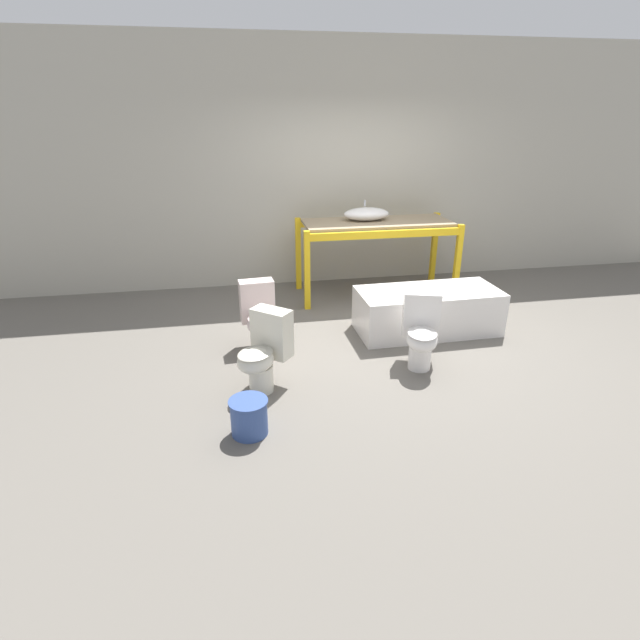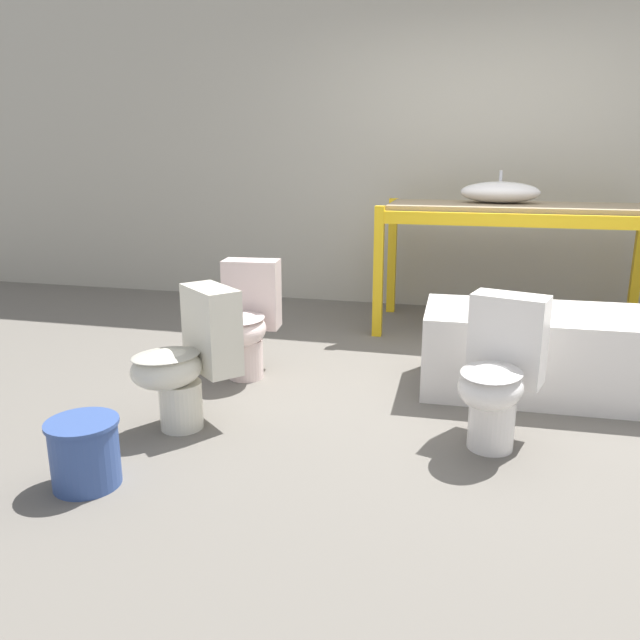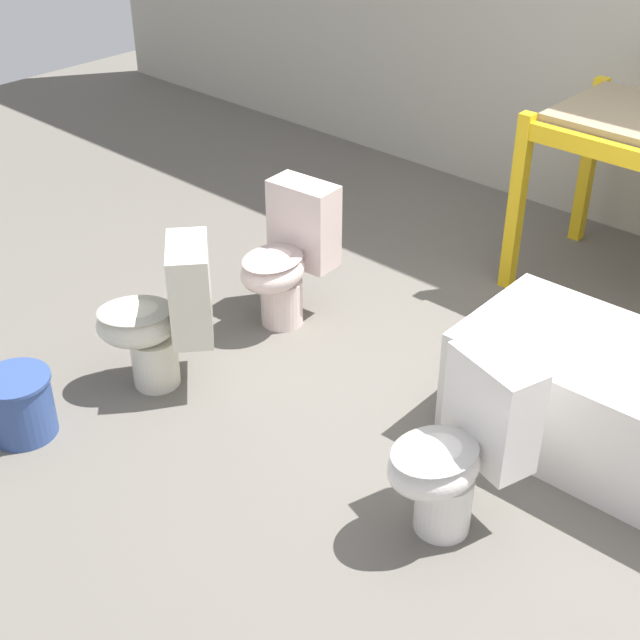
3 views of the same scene
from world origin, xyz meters
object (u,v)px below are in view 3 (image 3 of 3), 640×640
(toilet_near, at_px, (288,255))
(toilet_extra, at_px, (163,315))
(toilet_far, at_px, (461,447))
(bucket_white, at_px, (20,404))

(toilet_near, distance_m, toilet_extra, 0.79)
(toilet_near, height_order, toilet_far, same)
(toilet_near, bearing_deg, toilet_extra, -96.32)
(bucket_white, bearing_deg, toilet_extra, 75.37)
(toilet_near, relative_size, toilet_extra, 1.00)
(toilet_near, relative_size, toilet_far, 1.00)
(toilet_far, bearing_deg, toilet_near, 173.92)
(toilet_near, bearing_deg, toilet_far, -27.99)
(toilet_far, height_order, toilet_extra, same)
(toilet_near, height_order, toilet_extra, same)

